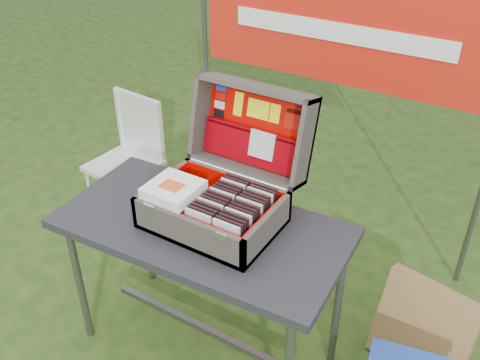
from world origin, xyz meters
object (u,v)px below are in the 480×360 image
Objects in this scene: chair at (124,167)px; cardboard_box at (423,329)px; suitcase at (220,167)px; table at (205,290)px.

cardboard_box is at bearing 0.56° from chair.
cardboard_box is (1.93, -0.14, -0.19)m from chair.
cardboard_box is at bearing 22.70° from suitcase.
chair reaches higher than table.
suitcase reaches higher than cardboard_box.
chair is (-1.06, 0.51, -0.60)m from suitcase.
suitcase is at bearing -146.46° from cardboard_box.
cardboard_box is (0.91, 0.45, -0.15)m from table.
table is 2.26× the size of suitcase.
chair is (-1.02, 0.59, 0.03)m from table.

